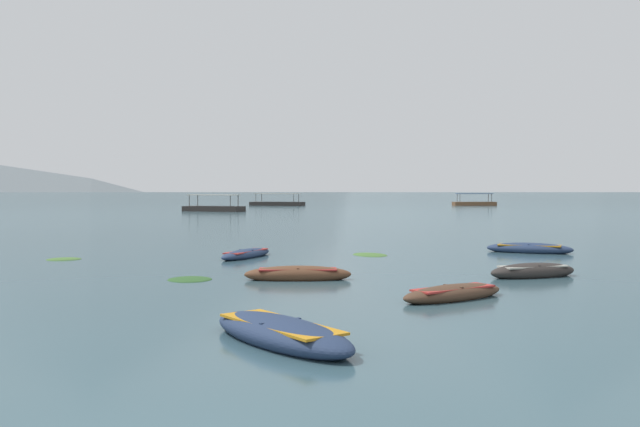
{
  "coord_description": "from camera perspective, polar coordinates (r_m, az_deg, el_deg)",
  "views": [
    {
      "loc": [
        2.13,
        -6.02,
        2.97
      ],
      "look_at": [
        -1.52,
        59.18,
        0.73
      ],
      "focal_mm": 38.36,
      "sensor_mm": 36.0,
      "label": 1
    }
  ],
  "objects": [
    {
      "name": "weed_patch_0",
      "position": [
        31.3,
        -20.58,
        -3.6
      ],
      "size": [
        1.81,
        1.68,
        0.14
      ],
      "primitive_type": "ellipsoid",
      "rotation": [
        0.0,
        0.0,
        0.45
      ],
      "color": "#477033",
      "rests_on": "ground"
    },
    {
      "name": "rowboat_0",
      "position": [
        19.05,
        11.06,
        -6.55
      ],
      "size": [
        3.41,
        2.95,
        0.5
      ],
      "color": "#4C3323",
      "rests_on": "ground"
    },
    {
      "name": "rowboat_2",
      "position": [
        33.97,
        17.07,
        -2.82
      ],
      "size": [
        4.18,
        2.54,
        0.59
      ],
      "color": "navy",
      "rests_on": "ground"
    },
    {
      "name": "ferry_0",
      "position": [
        134.87,
        12.74,
        0.84
      ],
      "size": [
        8.38,
        3.6,
        2.54
      ],
      "color": "brown",
      "rests_on": "ground"
    },
    {
      "name": "weed_patch_2",
      "position": [
        23.15,
        -10.81,
        -5.44
      ],
      "size": [
        1.96,
        2.0,
        0.14
      ],
      "primitive_type": "ellipsoid",
      "rotation": [
        0.0,
        0.0,
        0.42
      ],
      "color": "#2D5628",
      "rests_on": "ground"
    },
    {
      "name": "ferry_1",
      "position": [
        130.91,
        -3.58,
        0.85
      ],
      "size": [
        10.62,
        6.19,
        2.54
      ],
      "color": "#2D2826",
      "rests_on": "ground"
    },
    {
      "name": "ground_plane",
      "position": [
        1506.03,
        3.12,
        1.85
      ],
      "size": [
        6000.0,
        6000.0,
        0.0
      ],
      "primitive_type": "plane",
      "color": "#385660"
    },
    {
      "name": "mountain_3",
      "position": [
        1971.98,
        19.27,
        10.79
      ],
      "size": [
        1689.57,
        1689.57,
        618.57
      ],
      "primitive_type": "cone",
      "color": "slate",
      "rests_on": "ground"
    },
    {
      "name": "mountain_1",
      "position": [
        1992.75,
        -19.0,
        10.04
      ],
      "size": [
        1900.28,
        1900.28,
        573.65
      ],
      "primitive_type": "cone",
      "color": "slate",
      "rests_on": "ground"
    },
    {
      "name": "ferry_2",
      "position": [
        96.82,
        -8.86,
        0.45
      ],
      "size": [
        9.1,
        5.5,
        2.54
      ],
      "color": "#2D2826",
      "rests_on": "ground"
    },
    {
      "name": "rowboat_6",
      "position": [
        22.72,
        -1.86,
        -5.08
      ],
      "size": [
        3.63,
        1.31,
        0.58
      ],
      "color": "brown",
      "rests_on": "ground"
    },
    {
      "name": "rowboat_1",
      "position": [
        13.48,
        -3.31,
        -9.92
      ],
      "size": [
        3.79,
        4.13,
        0.62
      ],
      "color": "navy",
      "rests_on": "ground"
    },
    {
      "name": "weed_patch_1",
      "position": [
        31.39,
        4.19,
        -3.47
      ],
      "size": [
        2.2,
        2.4,
        0.14
      ],
      "primitive_type": "ellipsoid",
      "rotation": [
        0.0,
        0.0,
        2.1
      ],
      "color": "#477033",
      "rests_on": "ground"
    },
    {
      "name": "rowboat_7",
      "position": [
        24.53,
        17.35,
        -4.63
      ],
      "size": [
        3.47,
        2.26,
        0.6
      ],
      "color": "#2D2826",
      "rests_on": "ground"
    },
    {
      "name": "rowboat_3",
      "position": [
        30.34,
        -6.17,
        -3.38
      ],
      "size": [
        2.26,
        4.07,
        0.46
      ],
      "color": "navy",
      "rests_on": "ground"
    },
    {
      "name": "mountain_2",
      "position": [
        2027.51,
        5.49,
        4.85
      ],
      "size": [
        569.73,
        569.73,
        211.03
      ],
      "primitive_type": "cone",
      "color": "#56665B",
      "rests_on": "ground"
    }
  ]
}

